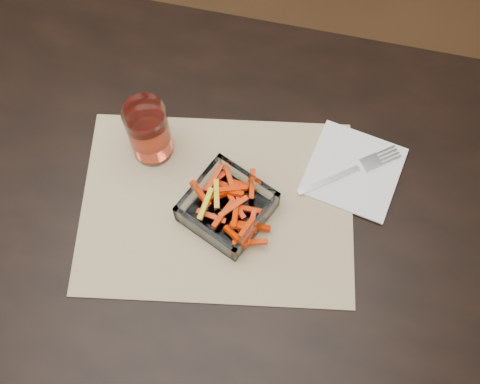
% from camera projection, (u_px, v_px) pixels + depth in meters
% --- Properties ---
extents(dining_table, '(1.60, 0.90, 0.75)m').
position_uv_depth(dining_table, '(139.00, 237.00, 1.07)').
color(dining_table, black).
rests_on(dining_table, ground).
extents(placemat, '(0.50, 0.40, 0.00)m').
position_uv_depth(placemat, '(217.00, 206.00, 1.00)').
color(placemat, tan).
rests_on(placemat, dining_table).
extents(glass_bowl, '(0.16, 0.16, 0.05)m').
position_uv_depth(glass_bowl, '(227.00, 208.00, 0.98)').
color(glass_bowl, white).
rests_on(glass_bowl, placemat).
extents(tumbler, '(0.07, 0.07, 0.12)m').
position_uv_depth(tumbler, '(149.00, 133.00, 0.99)').
color(tumbler, white).
rests_on(tumbler, placemat).
extents(napkin, '(0.17, 0.17, 0.00)m').
position_uv_depth(napkin, '(354.00, 170.00, 1.02)').
color(napkin, white).
rests_on(napkin, placemat).
extents(fork, '(0.16, 0.13, 0.00)m').
position_uv_depth(fork, '(353.00, 170.00, 1.02)').
color(fork, silver).
rests_on(fork, napkin).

